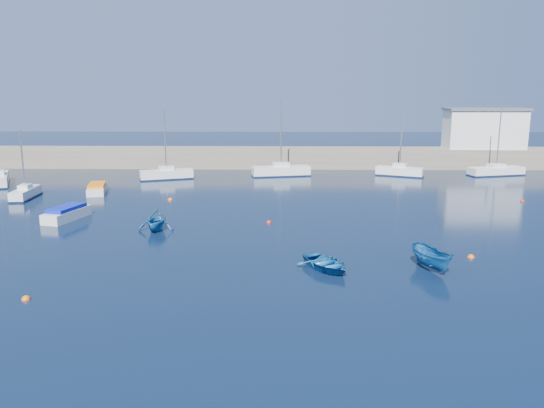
{
  "coord_description": "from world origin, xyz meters",
  "views": [
    {
      "loc": [
        3.19,
        -25.14,
        10.06
      ],
      "look_at": [
        2.45,
        14.55,
        1.6
      ],
      "focal_mm": 35.0,
      "sensor_mm": 36.0,
      "label": 1
    }
  ],
  "objects_px": {
    "dinghy_right": "(432,259)",
    "harbor_office": "(484,130)",
    "sailboat_8": "(496,171)",
    "motorboat_2": "(97,188)",
    "sailboat_6": "(281,171)",
    "sailboat_5": "(166,174)",
    "sailboat_3": "(26,193)",
    "dinghy_left": "(156,220)",
    "motorboat_1": "(67,213)",
    "dinghy_center": "(326,263)",
    "sailboat_7": "(400,171)"
  },
  "relations": [
    {
      "from": "sailboat_5",
      "to": "motorboat_2",
      "type": "relative_size",
      "value": 1.64
    },
    {
      "from": "sailboat_3",
      "to": "motorboat_2",
      "type": "distance_m",
      "value": 6.55
    },
    {
      "from": "sailboat_6",
      "to": "sailboat_3",
      "type": "bearing_deg",
      "value": 108.1
    },
    {
      "from": "sailboat_7",
      "to": "dinghy_right",
      "type": "xyz_separation_m",
      "value": [
        -5.64,
        -34.63,
        0.05
      ]
    },
    {
      "from": "sailboat_8",
      "to": "motorboat_2",
      "type": "xyz_separation_m",
      "value": [
        -44.83,
        -12.29,
        -0.11
      ]
    },
    {
      "from": "harbor_office",
      "to": "dinghy_right",
      "type": "xyz_separation_m",
      "value": [
        -18.17,
        -41.94,
        -4.44
      ]
    },
    {
      "from": "dinghy_center",
      "to": "dinghy_right",
      "type": "relative_size",
      "value": 1.05
    },
    {
      "from": "sailboat_7",
      "to": "sailboat_8",
      "type": "height_order",
      "value": "sailboat_8"
    },
    {
      "from": "harbor_office",
      "to": "sailboat_5",
      "type": "bearing_deg",
      "value": -165.73
    },
    {
      "from": "harbor_office",
      "to": "motorboat_1",
      "type": "bearing_deg",
      "value": -145.54
    },
    {
      "from": "sailboat_5",
      "to": "dinghy_right",
      "type": "distance_m",
      "value": 38.64
    },
    {
      "from": "harbor_office",
      "to": "motorboat_2",
      "type": "xyz_separation_m",
      "value": [
        -45.48,
        -18.87,
        -4.65
      ]
    },
    {
      "from": "sailboat_6",
      "to": "dinghy_right",
      "type": "xyz_separation_m",
      "value": [
        8.74,
        -34.43,
        0.01
      ]
    },
    {
      "from": "sailboat_3",
      "to": "sailboat_7",
      "type": "distance_m",
      "value": 41.43
    },
    {
      "from": "harbor_office",
      "to": "sailboat_8",
      "type": "relative_size",
      "value": 1.12
    },
    {
      "from": "harbor_office",
      "to": "sailboat_8",
      "type": "xyz_separation_m",
      "value": [
        -0.64,
        -6.58,
        -4.55
      ]
    },
    {
      "from": "dinghy_left",
      "to": "motorboat_1",
      "type": "bearing_deg",
      "value": 160.76
    },
    {
      "from": "motorboat_2",
      "to": "dinghy_center",
      "type": "distance_m",
      "value": 31.42
    },
    {
      "from": "sailboat_3",
      "to": "dinghy_right",
      "type": "distance_m",
      "value": 38.89
    },
    {
      "from": "motorboat_1",
      "to": "dinghy_right",
      "type": "relative_size",
      "value": 1.38
    },
    {
      "from": "sailboat_5",
      "to": "dinghy_left",
      "type": "xyz_separation_m",
      "value": [
        4.23,
        -23.24,
        0.2
      ]
    },
    {
      "from": "harbor_office",
      "to": "sailboat_5",
      "type": "xyz_separation_m",
      "value": [
        -40.27,
        -10.24,
        -4.49
      ]
    },
    {
      "from": "sailboat_6",
      "to": "motorboat_2",
      "type": "relative_size",
      "value": 1.88
    },
    {
      "from": "motorboat_1",
      "to": "sailboat_7",
      "type": "bearing_deg",
      "value": 50.51
    },
    {
      "from": "sailboat_6",
      "to": "sailboat_5",
      "type": "bearing_deg",
      "value": 89.55
    },
    {
      "from": "sailboat_3",
      "to": "dinghy_left",
      "type": "relative_size",
      "value": 2.13
    },
    {
      "from": "sailboat_3",
      "to": "dinghy_left",
      "type": "distance_m",
      "value": 19.34
    },
    {
      "from": "sailboat_3",
      "to": "sailboat_7",
      "type": "xyz_separation_m",
      "value": [
        38.85,
        14.39,
        0.08
      ]
    },
    {
      "from": "sailboat_7",
      "to": "motorboat_1",
      "type": "relative_size",
      "value": 1.59
    },
    {
      "from": "harbor_office",
      "to": "sailboat_7",
      "type": "distance_m",
      "value": 15.19
    },
    {
      "from": "sailboat_8",
      "to": "motorboat_1",
      "type": "distance_m",
      "value": 49.38
    },
    {
      "from": "motorboat_1",
      "to": "motorboat_2",
      "type": "relative_size",
      "value": 0.97
    },
    {
      "from": "dinghy_center",
      "to": "dinghy_left",
      "type": "xyz_separation_m",
      "value": [
        -11.8,
        8.54,
        0.44
      ]
    },
    {
      "from": "sailboat_7",
      "to": "dinghy_left",
      "type": "distance_m",
      "value": 35.18
    },
    {
      "from": "motorboat_1",
      "to": "motorboat_2",
      "type": "xyz_separation_m",
      "value": [
        -1.47,
        11.33,
        -0.07
      ]
    },
    {
      "from": "dinghy_right",
      "to": "harbor_office",
      "type": "bearing_deg",
      "value": 48.01
    },
    {
      "from": "sailboat_3",
      "to": "sailboat_5",
      "type": "xyz_separation_m",
      "value": [
        11.11,
        11.47,
        0.08
      ]
    },
    {
      "from": "motorboat_1",
      "to": "dinghy_right",
      "type": "xyz_separation_m",
      "value": [
        25.83,
        -11.74,
        0.14
      ]
    },
    {
      "from": "sailboat_7",
      "to": "sailboat_6",
      "type": "bearing_deg",
      "value": 114.53
    },
    {
      "from": "sailboat_5",
      "to": "sailboat_3",
      "type": "bearing_deg",
      "value": 115.61
    },
    {
      "from": "sailboat_5",
      "to": "sailboat_7",
      "type": "bearing_deg",
      "value": -104.26
    },
    {
      "from": "motorboat_2",
      "to": "dinghy_center",
      "type": "relative_size",
      "value": 1.37
    },
    {
      "from": "sailboat_6",
      "to": "dinghy_center",
      "type": "bearing_deg",
      "value": 172.4
    },
    {
      "from": "dinghy_left",
      "to": "dinghy_right",
      "type": "distance_m",
      "value": 19.77
    },
    {
      "from": "harbor_office",
      "to": "motorboat_2",
      "type": "bearing_deg",
      "value": -157.47
    },
    {
      "from": "harbor_office",
      "to": "dinghy_right",
      "type": "height_order",
      "value": "harbor_office"
    },
    {
      "from": "motorboat_2",
      "to": "dinghy_left",
      "type": "relative_size",
      "value": 1.6
    },
    {
      "from": "motorboat_2",
      "to": "dinghy_left",
      "type": "height_order",
      "value": "dinghy_left"
    },
    {
      "from": "sailboat_7",
      "to": "dinghy_right",
      "type": "distance_m",
      "value": 35.08
    },
    {
      "from": "dinghy_center",
      "to": "motorboat_2",
      "type": "bearing_deg",
      "value": 100.98
    }
  ]
}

